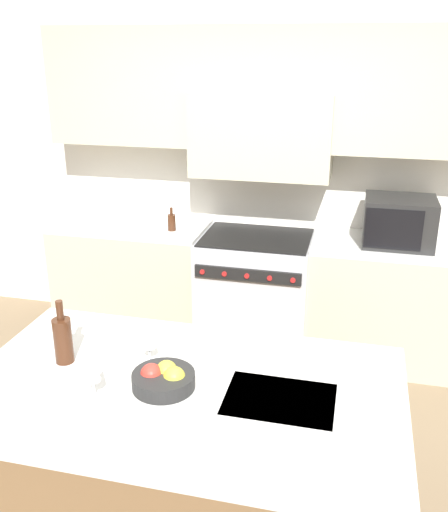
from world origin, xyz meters
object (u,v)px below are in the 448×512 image
Objects in this scene: microwave at (399,222)px; wine_glass_near at (92,370)px; wine_glass_far at (149,337)px; range_stove at (255,292)px; fruit_bowl at (163,378)px; oil_bottle_on_counter at (172,222)px; wine_bottle at (63,339)px.

microwave is 2.58m from wine_glass_near.
wine_glass_far is at bearing -120.24° from microwave.
wine_glass_near is (-1.26, -2.25, -0.03)m from microwave.
range_stove is 1.20m from microwave.
wine_glass_far reaches higher than fruit_bowl.
oil_bottle_on_counter reaches higher than fruit_bowl.
microwave is 2.52m from wine_bottle.
wine_glass_far is 1.04× the size of oil_bottle_on_counter.
oil_bottle_on_counter is (-0.15, 1.95, -0.05)m from wine_bottle.
wine_bottle reaches higher than fruit_bowl.
microwave reaches higher than wine_glass_far.
oil_bottle_on_counter is (-0.65, -0.05, 0.54)m from range_stove.
wine_glass_near is 1.04× the size of oil_bottle_on_counter.
wine_bottle is 1.59× the size of wine_glass_near.
microwave is at bearing 59.76° from wine_glass_far.
wine_bottle is 1.13× the size of fruit_bowl.
wine_bottle is 0.38m from wine_glass_far.
wine_bottle is 1.96m from oil_bottle_on_counter.
range_stove is 5.08× the size of oil_bottle_on_counter.
wine_bottle is 0.34m from wine_glass_near.
wine_bottle is at bearing -126.70° from microwave.
range_stove is 2.03m from wine_glass_far.
wine_glass_far is at bearing 126.69° from fruit_bowl.
microwave is (1.01, 0.02, 0.64)m from range_stove.
wine_glass_near is at bearing -79.46° from oil_bottle_on_counter.
microwave is 2.59× the size of wine_glass_near.
oil_bottle_on_counter is at bearing 107.69° from fruit_bowl.
microwave reaches higher than wine_bottle.
fruit_bowl is (-1.01, -2.11, -0.12)m from microwave.
microwave is at bearing 2.43° from oil_bottle_on_counter.
wine_glass_near is 0.33m from wine_glass_far.
wine_glass_far reaches higher than range_stove.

